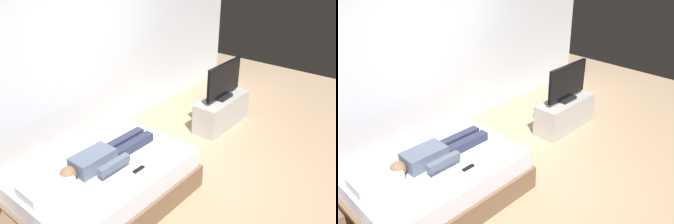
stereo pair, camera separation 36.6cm
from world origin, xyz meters
The scene contains 8 objects.
ground_plane centered at (0.00, 0.00, 0.00)m, with size 10.00×10.00×0.00m, color tan.
back_wall centered at (0.40, 1.74, 1.40)m, with size 6.40×0.10×2.80m, color silver.
bed centered at (-0.94, 0.42, 0.26)m, with size 1.97×1.56×0.54m.
pillow centered at (-1.61, 0.42, 0.60)m, with size 0.48×0.34×0.12m, color white.
person centered at (-0.91, 0.36, 0.62)m, with size 1.26×0.46×0.18m.
remote centered at (-0.76, -0.04, 0.55)m, with size 0.15×0.04×0.02m, color black.
tv_stand centered at (1.55, 0.31, 0.25)m, with size 1.10×0.40×0.50m, color #B7B2AD.
tv centered at (1.55, 0.31, 0.78)m, with size 0.88×0.20×0.59m.
Camera 2 is at (-2.70, -2.54, 2.82)m, focal length 37.06 mm.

